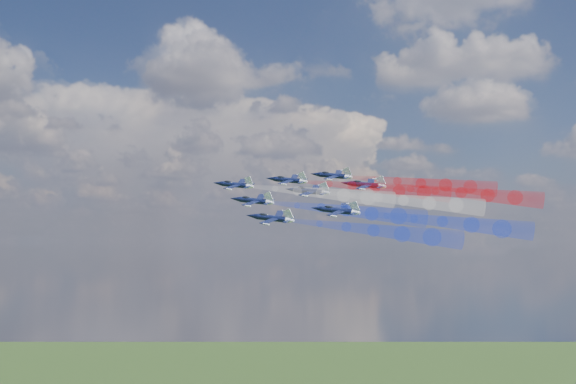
# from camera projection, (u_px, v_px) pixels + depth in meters

# --- Properties ---
(jet_lead) EXTENTS (15.04, 13.89, 7.81)m
(jet_lead) POSITION_uv_depth(u_px,v_px,m) (235.00, 185.00, 185.38)
(jet_lead) COLOR black
(trail_lead) EXTENTS (36.09, 17.44, 9.52)m
(trail_lead) POSITION_uv_depth(u_px,v_px,m) (320.00, 193.00, 175.15)
(trail_lead) COLOR white
(jet_inner_left) EXTENTS (15.04, 13.89, 7.81)m
(jet_inner_left) POSITION_uv_depth(u_px,v_px,m) (254.00, 201.00, 174.04)
(jet_inner_left) COLOR black
(trail_inner_left) EXTENTS (36.09, 17.44, 9.52)m
(trail_inner_left) POSITION_uv_depth(u_px,v_px,m) (346.00, 210.00, 163.81)
(trail_inner_left) COLOR #1B37E8
(jet_inner_right) EXTENTS (15.04, 13.89, 7.81)m
(jet_inner_right) POSITION_uv_depth(u_px,v_px,m) (288.00, 180.00, 188.23)
(jet_inner_right) COLOR black
(trail_inner_right) EXTENTS (36.09, 17.44, 9.52)m
(trail_inner_right) POSITION_uv_depth(u_px,v_px,m) (375.00, 188.00, 178.01)
(trail_inner_right) COLOR red
(jet_outer_left) EXTENTS (15.04, 13.89, 7.81)m
(jet_outer_left) POSITION_uv_depth(u_px,v_px,m) (272.00, 218.00, 160.76)
(jet_outer_left) COLOR black
(trail_outer_left) EXTENTS (36.09, 17.44, 9.52)m
(trail_outer_left) POSITION_uv_depth(u_px,v_px,m) (374.00, 230.00, 150.53)
(trail_outer_left) COLOR #1B37E8
(jet_center_third) EXTENTS (15.04, 13.89, 7.81)m
(jet_center_third) POSITION_uv_depth(u_px,v_px,m) (309.00, 191.00, 177.19)
(jet_center_third) COLOR black
(trail_center_third) EXTENTS (36.09, 17.44, 9.52)m
(trail_center_third) POSITION_uv_depth(u_px,v_px,m) (403.00, 200.00, 166.97)
(trail_center_third) COLOR white
(jet_outer_right) EXTENTS (15.04, 13.89, 7.81)m
(jet_outer_right) POSITION_uv_depth(u_px,v_px,m) (333.00, 176.00, 191.05)
(jet_outer_right) COLOR black
(trail_outer_right) EXTENTS (36.09, 17.44, 9.52)m
(trail_outer_right) POSITION_uv_depth(u_px,v_px,m) (421.00, 183.00, 180.83)
(trail_outer_right) COLOR red
(jet_rear_left) EXTENTS (15.04, 13.89, 7.81)m
(jet_rear_left) POSITION_uv_depth(u_px,v_px,m) (337.00, 210.00, 162.76)
(jet_rear_left) COLOR black
(trail_rear_left) EXTENTS (36.09, 17.44, 9.52)m
(trail_rear_left) POSITION_uv_depth(u_px,v_px,m) (442.00, 222.00, 152.54)
(trail_rear_left) COLOR #1B37E8
(jet_rear_right) EXTENTS (15.04, 13.89, 7.81)m
(jet_rear_right) POSITION_uv_depth(u_px,v_px,m) (365.00, 185.00, 179.84)
(jet_rear_right) COLOR black
(trail_rear_right) EXTENTS (36.09, 17.44, 9.52)m
(trail_rear_right) POSITION_uv_depth(u_px,v_px,m) (461.00, 193.00, 169.62)
(trail_rear_right) COLOR red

